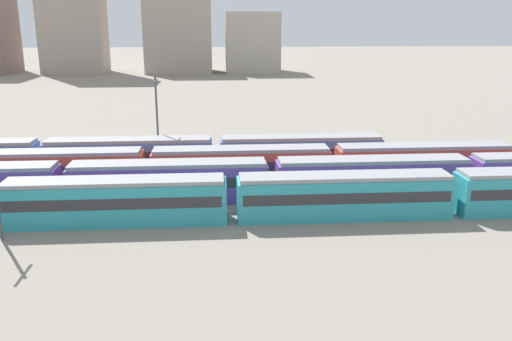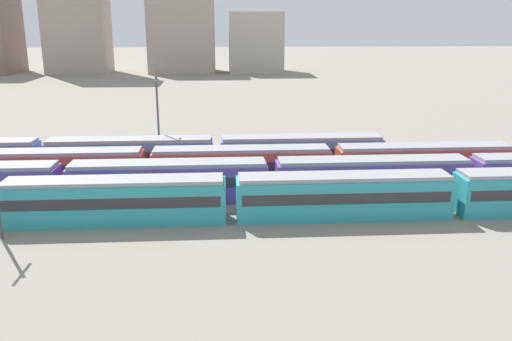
{
  "view_description": "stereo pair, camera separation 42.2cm",
  "coord_description": "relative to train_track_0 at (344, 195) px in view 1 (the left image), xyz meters",
  "views": [
    {
      "loc": [
        18.19,
        -42.04,
        16.05
      ],
      "look_at": [
        21.89,
        7.8,
        2.04
      ],
      "focal_mm": 37.53,
      "sensor_mm": 36.0,
      "label": 1
    },
    {
      "loc": [
        18.61,
        -42.07,
        16.05
      ],
      "look_at": [
        21.89,
        7.8,
        2.04
      ],
      "focal_mm": 37.53,
      "sensor_mm": 36.0,
      "label": 2
    }
  ],
  "objects": [
    {
      "name": "train_track_1",
      "position": [
        3.87,
        5.2,
        0.0
      ],
      "size": [
        93.6,
        3.06,
        3.75
      ],
      "color": "#6B429E",
      "rests_on": "ground_plane"
    },
    {
      "name": "distant_building_2",
      "position": [
        -22.16,
        134.88,
        9.56
      ],
      "size": [
        20.66,
        17.11,
        22.92
      ],
      "primitive_type": "cube",
      "color": "#A89989",
      "rests_on": "ground_plane"
    },
    {
      "name": "catenary_pole_1",
      "position": [
        -17.3,
        18.4,
        3.78
      ],
      "size": [
        0.24,
        3.2,
        10.26
      ],
      "color": "#4C4C51",
      "rests_on": "ground_plane"
    },
    {
      "name": "distant_building_3",
      "position": [
        1.3,
        134.88,
        7.49
      ],
      "size": [
        17.05,
        16.02,
        18.79
      ],
      "primitive_type": "cube",
      "color": "#B2A899",
      "rests_on": "ground_plane"
    },
    {
      "name": "ground_plane",
      "position": [
        -28.75,
        7.8,
        -1.9
      ],
      "size": [
        600.0,
        600.0,
        0.0
      ],
      "primitive_type": "plane",
      "color": "gray"
    },
    {
      "name": "train_track_3",
      "position": [
        -20.14,
        15.6,
        -0.0
      ],
      "size": [
        55.8,
        3.06,
        3.75
      ],
      "color": "#4C70BC",
      "rests_on": "ground_plane"
    },
    {
      "name": "train_track_2",
      "position": [
        -8.17,
        10.4,
        -0.0
      ],
      "size": [
        55.8,
        3.06,
        3.75
      ],
      "color": "#BC4C38",
      "rests_on": "ground_plane"
    },
    {
      "name": "distant_building_1",
      "position": [
        -54.83,
        134.88,
        20.01
      ],
      "size": [
        18.91,
        13.77,
        43.83
      ],
      "primitive_type": "cube",
      "color": "#A89989",
      "rests_on": "ground_plane"
    },
    {
      "name": "train_track_0",
      "position": [
        0.0,
        0.0,
        0.0
      ],
      "size": [
        93.6,
        3.06,
        3.75
      ],
      "color": "teal",
      "rests_on": "ground_plane"
    }
  ]
}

